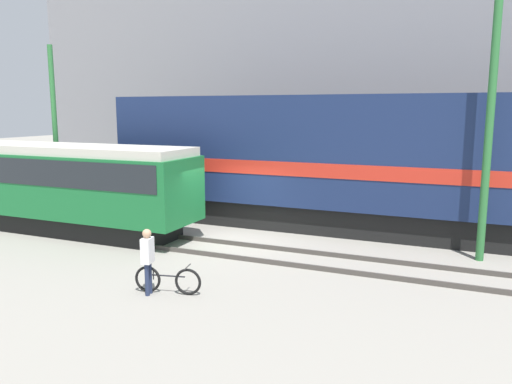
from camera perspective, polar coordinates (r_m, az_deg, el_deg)
ground_plane at (r=17.11m, az=-3.05°, el=-5.72°), size 120.00×120.00×0.00m
track_near at (r=16.20m, az=-4.70°, el=-6.35°), size 60.00×1.50×0.14m
track_far at (r=19.95m, az=1.07°, el=-3.30°), size 60.00×1.51×0.14m
building_backdrop at (r=28.09m, az=8.29°, el=13.14°), size 33.61×6.00×12.65m
freight_locomotive at (r=18.42m, az=12.80°, el=3.37°), size 19.63×3.04×5.56m
streetcar at (r=20.37m, az=-23.61°, el=1.20°), size 12.82×2.54×3.20m
bicycle at (r=12.57m, az=-10.05°, el=-9.90°), size 1.68×0.54×0.73m
person at (r=12.41m, az=-12.29°, el=-7.07°), size 0.29×0.40×1.64m
utility_pole_left at (r=22.53m, az=-21.96°, el=6.37°), size 0.21×0.21×7.06m
utility_pole_center at (r=15.89m, az=25.13°, el=6.98°), size 0.23×0.23×8.07m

